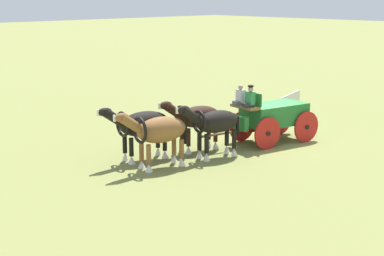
# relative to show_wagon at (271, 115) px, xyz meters

# --- Properties ---
(ground_plane) EXTENTS (220.00, 220.00, 0.00)m
(ground_plane) POSITION_rel_show_wagon_xyz_m (-0.17, 0.03, -1.22)
(ground_plane) COLOR olive
(show_wagon) EXTENTS (5.91, 2.45, 2.73)m
(show_wagon) POSITION_rel_show_wagon_xyz_m (0.00, 0.00, 0.00)
(show_wagon) COLOR #236B2D
(show_wagon) RESTS_ON ground
(draft_horse_rear_near) EXTENTS (3.00, 1.25, 2.28)m
(draft_horse_rear_near) POSITION_rel_show_wagon_xyz_m (3.64, 0.01, 0.18)
(draft_horse_rear_near) COLOR black
(draft_horse_rear_near) RESTS_ON ground
(draft_horse_rear_off) EXTENTS (3.01, 1.25, 2.26)m
(draft_horse_rear_off) POSITION_rel_show_wagon_xyz_m (3.41, -1.27, 0.16)
(draft_horse_rear_off) COLOR #331E14
(draft_horse_rear_off) RESTS_ON ground
(draft_horse_lead_near) EXTENTS (3.10, 1.35, 2.29)m
(draft_horse_lead_near) POSITION_rel_show_wagon_xyz_m (6.18, -0.45, 0.19)
(draft_horse_lead_near) COLOR brown
(draft_horse_lead_near) RESTS_ON ground
(draft_horse_lead_off) EXTENTS (3.19, 1.36, 2.28)m
(draft_horse_lead_off) POSITION_rel_show_wagon_xyz_m (5.95, -1.73, 0.19)
(draft_horse_lead_off) COLOR black
(draft_horse_lead_off) RESTS_ON ground
(sponsor_banner) EXTENTS (3.06, 1.06, 1.10)m
(sponsor_banner) POSITION_rel_show_wagon_xyz_m (-5.83, -3.34, -0.67)
(sponsor_banner) COLOR silver
(sponsor_banner) RESTS_ON ground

